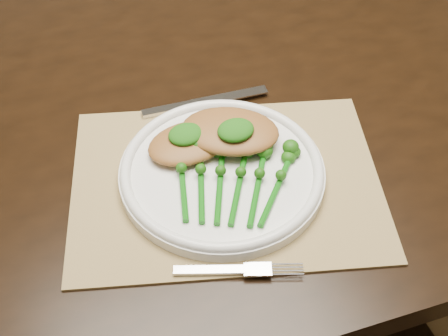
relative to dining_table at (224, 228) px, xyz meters
name	(u,v)px	position (x,y,z in m)	size (l,w,h in m)	color
dining_table	(224,228)	(0.00, 0.00, 0.00)	(1.67, 1.04, 0.75)	black
placemat	(226,182)	(-0.08, -0.19, 0.37)	(0.41, 0.30, 0.00)	#997F4E
dinner_plate	(222,171)	(-0.08, -0.18, 0.39)	(0.28, 0.28, 0.03)	white
knife	(193,104)	(-0.06, -0.03, 0.38)	(0.20, 0.04, 0.01)	silver
fork	(247,270)	(-0.11, -0.33, 0.38)	(0.15, 0.07, 0.00)	silver
chicken_fillet_left	(189,143)	(-0.11, -0.13, 0.40)	(0.12, 0.08, 0.02)	#905C2A
chicken_fillet_right	(230,131)	(-0.05, -0.14, 0.41)	(0.14, 0.09, 0.03)	#905C2A
pesto_dollop_left	(186,134)	(-0.11, -0.13, 0.42)	(0.05, 0.04, 0.02)	#104509
pesto_dollop_right	(236,130)	(-0.05, -0.15, 0.43)	(0.05, 0.04, 0.02)	#104509
broccolini_bundle	(229,186)	(-0.09, -0.22, 0.40)	(0.20, 0.21, 0.04)	#0D580B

